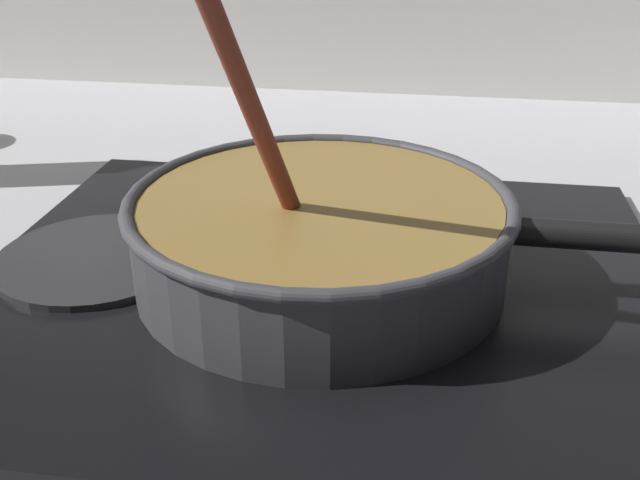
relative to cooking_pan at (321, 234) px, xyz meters
The scene contains 5 objects.
ground 0.18m from the cooking_pan, 98.66° to the right, with size 2.40×1.60×0.04m, color #B7B7BC.
hob_plate 0.05m from the cooking_pan, 159.69° to the left, with size 0.56×0.48×0.01m, color black.
burner_ring 0.04m from the cooking_pan, 159.69° to the left, with size 0.18×0.18×0.01m, color #592D0C.
spare_burner 0.20m from the cooking_pan, behind, with size 0.17×0.17×0.01m, color #262628.
cooking_pan is the anchor object (origin of this frame).
Camera 1 is at (0.10, -0.36, 0.30)m, focal length 41.57 mm.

